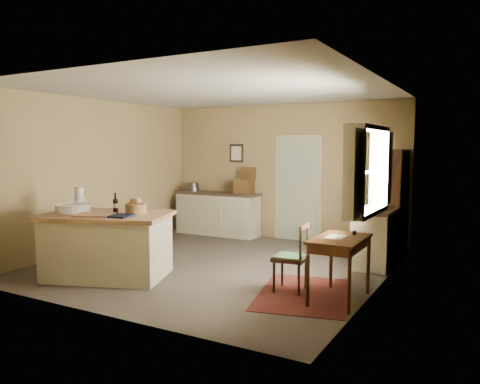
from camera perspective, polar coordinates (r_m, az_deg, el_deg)
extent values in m
plane|color=#4F453C|center=(7.46, -2.85, -8.83)|extent=(5.00, 5.00, 0.00)
cube|color=#937B4F|center=(9.45, 5.18, 2.46)|extent=(5.00, 0.10, 2.70)
cube|color=#937B4F|center=(5.30, -17.39, -0.07)|extent=(5.00, 0.10, 2.70)
cube|color=#937B4F|center=(8.83, -16.80, 2.04)|extent=(0.10, 5.00, 2.70)
cube|color=#937B4F|center=(6.29, 16.80, 0.77)|extent=(0.10, 5.00, 2.70)
plane|color=silver|center=(7.28, -2.95, 12.24)|extent=(5.00, 5.00, 0.00)
cube|color=#A3A88A|center=(9.31, 7.05, 0.57)|extent=(0.97, 0.06, 2.11)
cube|color=black|center=(9.90, -0.43, 4.75)|extent=(0.32, 0.02, 0.38)
cube|color=beige|center=(9.89, -0.47, 4.75)|extent=(0.24, 0.01, 0.30)
cube|color=black|center=(8.93, 13.70, 4.53)|extent=(0.32, 0.02, 0.38)
cube|color=beige|center=(8.92, 13.68, 4.53)|extent=(0.24, 0.01, 0.30)
cube|color=#B8AF95|center=(6.16, 15.18, -2.37)|extent=(0.25, 1.32, 0.06)
cube|color=#B8AF95|center=(6.11, 15.42, 7.53)|extent=(0.25, 1.32, 0.06)
cube|color=white|center=(6.08, 16.40, 2.52)|extent=(0.01, 1.20, 1.00)
cube|color=#B8AF95|center=(5.30, 14.06, 2.18)|extent=(0.04, 0.35, 1.00)
cube|color=#B8AF95|center=(6.89, 17.63, 2.80)|extent=(0.04, 0.35, 1.00)
cube|color=#B8AF95|center=(6.93, -15.80, -6.53)|extent=(1.84, 1.49, 0.85)
cube|color=#926548|center=(6.85, -15.90, -2.80)|extent=(1.99, 1.64, 0.06)
cylinder|color=white|center=(7.13, -19.66, -1.90)|extent=(0.50, 0.50, 0.11)
cube|color=#926548|center=(6.65, -17.34, -2.69)|extent=(0.59, 0.50, 0.03)
cube|color=black|center=(6.51, -14.71, -2.81)|extent=(0.44, 0.37, 0.02)
cylinder|color=olive|center=(6.73, -12.57, -2.01)|extent=(0.30, 0.30, 0.14)
cylinder|color=black|center=(6.86, -14.94, -1.29)|extent=(0.07, 0.07, 0.29)
cylinder|color=black|center=(6.83, -14.94, -1.32)|extent=(0.07, 0.07, 0.29)
cube|color=#B8AF95|center=(9.91, -2.74, -2.77)|extent=(1.81, 0.50, 0.85)
cube|color=#332319|center=(9.86, -2.75, -0.18)|extent=(1.85, 0.53, 0.05)
cube|color=#483015|center=(9.52, 0.48, 0.63)|extent=(0.36, 0.27, 0.28)
cylinder|color=#59544F|center=(10.19, -5.78, 0.64)|extent=(0.31, 0.31, 0.18)
cube|color=#4B1310|center=(6.06, 7.79, -12.21)|extent=(1.45, 1.81, 0.01)
cube|color=#351A0B|center=(5.74, 12.10, -5.60)|extent=(0.56, 0.92, 0.03)
cube|color=#351A0B|center=(5.75, 12.08, -6.28)|extent=(0.50, 0.86, 0.10)
cube|color=silver|center=(5.75, 11.62, -5.39)|extent=(0.22, 0.30, 0.01)
cylinder|color=black|center=(5.94, 13.76, -4.86)|extent=(0.05, 0.05, 0.05)
cylinder|color=#351A0B|center=(5.51, 8.26, -10.15)|extent=(0.04, 0.04, 0.72)
cylinder|color=#351A0B|center=(5.37, 13.18, -10.67)|extent=(0.04, 0.04, 0.72)
cylinder|color=#351A0B|center=(6.28, 11.04, -8.26)|extent=(0.04, 0.04, 0.72)
cylinder|color=#351A0B|center=(6.15, 15.37, -8.64)|extent=(0.04, 0.04, 0.72)
cube|color=#B8AF95|center=(7.55, 16.19, -5.56)|extent=(0.53, 0.96, 0.85)
cube|color=#332319|center=(7.48, 16.28, -2.17)|extent=(0.56, 1.00, 0.05)
cylinder|color=silver|center=(7.33, 15.81, -1.75)|extent=(0.23, 0.23, 0.09)
cube|color=black|center=(7.94, 17.88, -1.58)|extent=(0.31, 0.04, 1.81)
cube|color=black|center=(8.70, 18.88, -1.02)|extent=(0.31, 0.04, 1.81)
cube|color=black|center=(8.30, 19.37, -1.33)|extent=(0.02, 0.81, 1.81)
cube|color=black|center=(8.46, 18.23, -7.07)|extent=(0.31, 0.77, 0.03)
cube|color=black|center=(8.38, 18.32, -4.05)|extent=(0.31, 0.77, 0.03)
cube|color=black|center=(8.32, 18.41, -0.98)|extent=(0.31, 0.77, 0.03)
cube|color=black|center=(8.28, 18.48, 1.51)|extent=(0.31, 0.77, 0.03)
cube|color=black|center=(8.27, 18.56, 4.01)|extent=(0.31, 0.77, 0.03)
cylinder|color=white|center=(8.31, 18.42, -0.56)|extent=(0.12, 0.12, 0.11)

